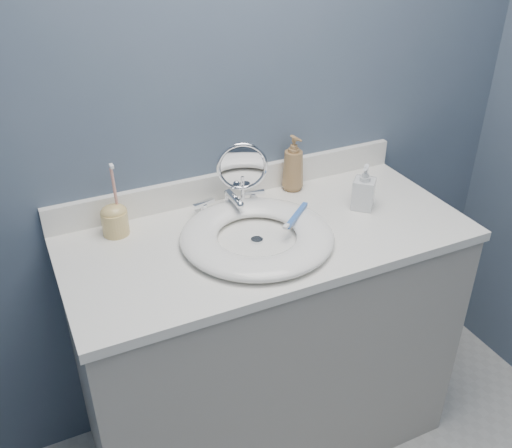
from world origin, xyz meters
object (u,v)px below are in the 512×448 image
makeup_mirror (242,175)px  soap_bottle_amber (293,163)px  soap_bottle_clear (364,187)px  toothbrush_holder (115,219)px

makeup_mirror → soap_bottle_amber: makeup_mirror is taller
makeup_mirror → soap_bottle_amber: 0.23m
soap_bottle_clear → soap_bottle_amber: bearing=167.1°
toothbrush_holder → makeup_mirror: bearing=-5.2°
soap_bottle_amber → toothbrush_holder: toothbrush_holder is taller
soap_bottle_clear → toothbrush_holder: toothbrush_holder is taller
toothbrush_holder → soap_bottle_amber: bearing=2.9°
soap_bottle_amber → soap_bottle_clear: bearing=-64.7°
makeup_mirror → toothbrush_holder: size_ratio=1.04×
makeup_mirror → toothbrush_holder: (-0.40, 0.04, -0.08)m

